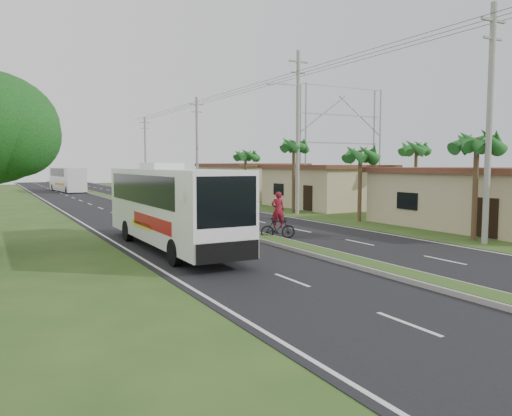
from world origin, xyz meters
name	(u,v)px	position (x,y,z in m)	size (l,w,h in m)	color
ground	(375,270)	(0.00, 0.00, 0.00)	(180.00, 180.00, 0.00)	#2A4A1B
road_asphalt	(180,217)	(0.00, 20.00, 0.01)	(14.00, 160.00, 0.02)	black
median_strip	(180,216)	(0.00, 20.00, 0.10)	(1.20, 160.00, 0.18)	gray
lane_edge_left	(81,222)	(-6.70, 20.00, 0.00)	(0.12, 160.00, 0.01)	silver
lane_edge_right	(263,213)	(6.70, 20.00, 0.00)	(0.12, 160.00, 0.01)	silver
shop_near	(488,197)	(14.00, 6.00, 1.78)	(8.60, 12.60, 3.52)	tan
shop_mid	(325,186)	(14.00, 22.00, 1.86)	(7.60, 10.60, 3.67)	tan
shop_far	(250,180)	(14.00, 36.00, 1.93)	(8.60, 11.60, 3.82)	tan
palm_verge_a	(477,143)	(9.00, 3.00, 4.74)	(2.40, 2.40, 5.45)	#473321
palm_verge_b	(360,154)	(9.40, 12.00, 4.36)	(2.40, 2.40, 5.05)	#473321
palm_verge_c	(294,146)	(8.80, 19.00, 5.12)	(2.40, 2.40, 5.85)	#473321
palm_verge_d	(246,155)	(9.30, 28.00, 4.55)	(2.40, 2.40, 5.25)	#473321
palm_behind_shop	(416,149)	(17.50, 15.00, 4.93)	(2.40, 2.40, 5.65)	#473321
utility_pole_a	(489,122)	(8.50, 2.00, 5.67)	(1.60, 0.28, 11.00)	gray
utility_pole_b	(298,130)	(8.47, 18.00, 6.26)	(3.20, 0.28, 12.00)	gray
utility_pole_c	(197,146)	(8.50, 38.00, 5.67)	(1.60, 0.28, 11.00)	gray
utility_pole_d	(145,153)	(8.50, 58.00, 5.42)	(1.60, 0.28, 10.50)	gray
billboard_lattice	(342,135)	(22.00, 30.00, 6.82)	(10.18, 1.18, 12.07)	gray
coach_bus_main	(170,202)	(-4.93, 7.67, 2.08)	(2.52, 11.70, 3.78)	white
coach_bus_far	(67,178)	(-2.17, 58.86, 1.86)	(3.32, 11.39, 3.27)	silver
motorcyclist	(278,222)	(0.75, 7.92, 0.87)	(1.80, 1.03, 2.37)	black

